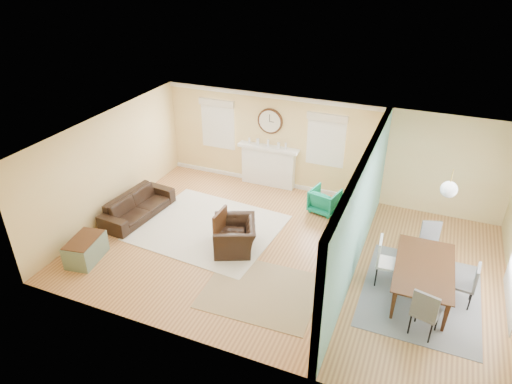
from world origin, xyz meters
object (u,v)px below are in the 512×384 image
dining_table (424,281)px  sofa (138,206)px  eames_chair (235,236)px  green_chair (325,200)px  credenza (353,217)px

dining_table → sofa: bearing=85.5°
eames_chair → green_chair: (1.41, 2.34, -0.03)m
sofa → credenza: credenza is taller
green_chair → eames_chair: bearing=71.9°
credenza → eames_chair: bearing=-143.5°
eames_chair → green_chair: size_ratio=1.53×
sofa → green_chair: size_ratio=2.97×
sofa → credenza: 5.24m
green_chair → dining_table: dining_table is taller
sofa → dining_table: 6.79m
green_chair → dining_table: (2.57, -2.34, 0.03)m
eames_chair → dining_table: (3.98, -0.01, 0.00)m
green_chair → dining_table: size_ratio=0.35×
dining_table → credenza: bearing=44.0°
credenza → sofa: bearing=-165.1°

